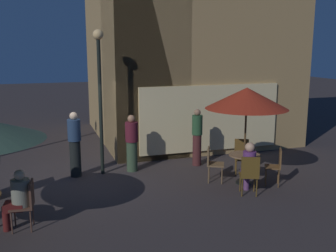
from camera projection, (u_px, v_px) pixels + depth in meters
The scene contains 15 objects.
ground_plane at pixel (83, 177), 10.70m from camera, with size 60.00×60.00×0.00m, color #362E2D.
cafe_building at pixel (166, 14), 13.73m from camera, with size 6.73×6.84×9.23m.
street_lamp_near_corner at pixel (100, 81), 10.46m from camera, with size 0.28×0.28×3.93m.
cafe_table_1 at pixel (244, 161), 10.09m from camera, with size 0.80×0.80×0.77m.
patio_umbrella_1 at pixel (247, 99), 9.76m from camera, with size 2.07×2.07×2.49m.
cafe_chair_0 at pixel (27, 201), 7.52m from camera, with size 0.47×0.47×0.96m.
cafe_chair_2 at pixel (212, 161), 10.22m from camera, with size 0.58×0.58×0.91m.
cafe_chair_3 at pixel (250, 172), 9.23m from camera, with size 0.55×0.55×0.97m.
cafe_chair_4 at pixel (276, 164), 9.91m from camera, with size 0.53×0.53×0.96m.
cafe_chair_5 at pixel (242, 154), 10.91m from camera, with size 0.51×0.51×0.96m.
patron_seated_0 at pixel (18, 196), 7.47m from camera, with size 0.54×0.39×1.21m.
patron_seated_1 at pixel (249, 165), 9.35m from camera, with size 0.42×0.51×1.28m.
patron_standing_2 at pixel (75, 144), 10.57m from camera, with size 0.35×0.35×1.78m.
patron_standing_3 at pixel (132, 143), 11.05m from camera, with size 0.36×0.36×1.62m.
patron_standing_4 at pixel (197, 137), 11.58m from camera, with size 0.31×0.31×1.70m.
Camera 1 is at (-0.97, -10.44, 3.47)m, focal length 41.95 mm.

